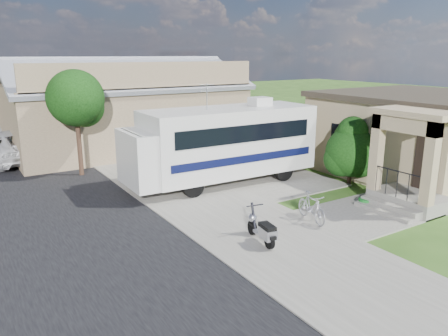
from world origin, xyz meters
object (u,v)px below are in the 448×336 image
bicycle (311,209)px  pickup_truck (14,145)px  motorhome (223,142)px  garden_hose (365,203)px  shrub (351,149)px  scooter (263,230)px

bicycle → pickup_truck: pickup_truck is taller
motorhome → garden_hose: motorhome is taller
motorhome → garden_hose: size_ratio=17.28×
shrub → pickup_truck: 16.10m
pickup_truck → motorhome: bearing=121.9°
shrub → garden_hose: (-1.67, -2.25, -1.32)m
shrub → scooter: 7.40m
bicycle → garden_hose: bicycle is taller
shrub → pickup_truck: shrub is taller
motorhome → garden_hose: 5.96m
scooter → bicycle: 2.34m
motorhome → shrub: bearing=-30.8°
shrub → garden_hose: shrub is taller
pickup_truck → garden_hose: (9.46, -13.86, -0.68)m
motorhome → shrub: motorhome is taller
motorhome → pickup_truck: 11.13m
shrub → bicycle: shrub is taller
motorhome → bicycle: (0.01, -5.22, -1.27)m
scooter → bicycle: size_ratio=0.96×
pickup_truck → garden_hose: 16.80m
motorhome → bicycle: 5.37m
shrub → bicycle: (-4.44, -2.45, -0.96)m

